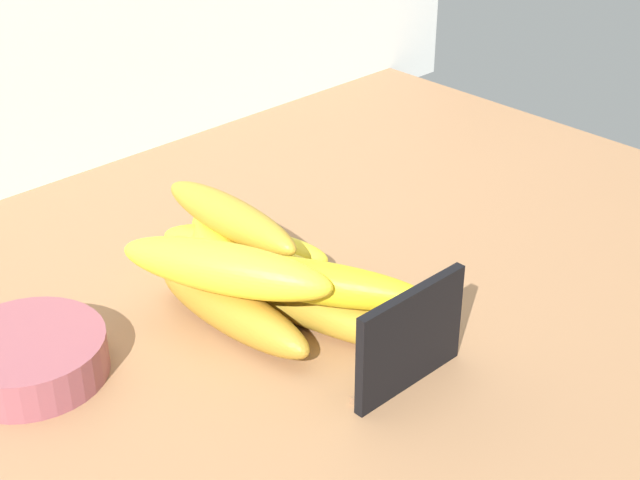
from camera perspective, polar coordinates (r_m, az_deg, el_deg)
counter_top at (r=80.54cm, az=-2.47°, el=-6.23°), size 110.00×76.00×3.00cm
chalkboard_sign at (r=71.80cm, az=5.39°, el=-6.09°), size 11.00×1.80×8.40cm
fruit_bowl at (r=77.00cm, az=-17.04°, el=-6.71°), size 12.02×12.02×3.30cm
banana_0 at (r=81.17cm, az=-0.20°, el=-2.96°), size 4.18×17.71×3.87cm
banana_1 at (r=78.65cm, az=-5.27°, el=-4.22°), size 4.72×17.64×4.00cm
banana_2 at (r=87.64cm, az=-4.55°, el=-0.44°), size 11.10×15.95×3.80cm
banana_3 at (r=78.24cm, az=0.76°, el=-4.62°), size 8.35×19.18×3.22cm
banana_4 at (r=84.94cm, az=-6.00°, el=-1.34°), size 13.57×19.82×4.37cm
banana_5 at (r=76.34cm, az=-5.70°, el=-1.70°), size 11.92×18.27×4.26cm
banana_6 at (r=85.05cm, az=-5.41°, el=1.39°), size 3.64×17.17×3.63cm
banana_7 at (r=76.45cm, az=-0.62°, el=-2.49°), size 12.90×18.96×3.56cm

